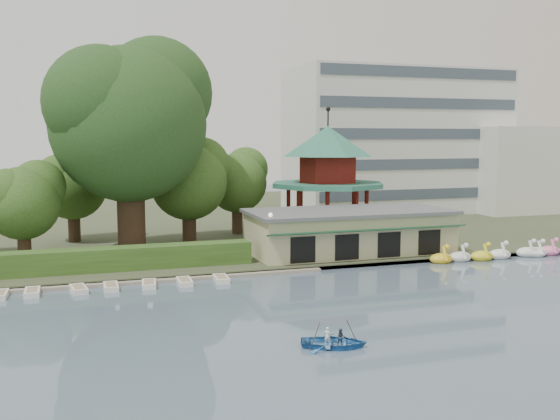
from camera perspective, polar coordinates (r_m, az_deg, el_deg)
name	(u,v)px	position (r m, az deg, el deg)	size (l,w,h in m)	color
ground_plane	(349,339)	(34.57, 6.35, -11.67)	(220.00, 220.00, 0.00)	slate
shore	(185,219)	(83.64, -8.64, -0.79)	(220.00, 70.00, 0.40)	#424930
embankment	(259,272)	(50.22, -1.93, -5.67)	(220.00, 0.60, 0.30)	gray
dock	(104,283)	(48.24, -15.79, -6.47)	(34.00, 1.60, 0.24)	gray
boathouse	(349,231)	(57.60, 6.33, -1.89)	(18.60, 9.39, 3.90)	#BCB587
pavilion	(328,169)	(67.05, 4.38, 3.71)	(12.40, 12.40, 13.50)	#BCB587
office_building	(416,146)	(91.49, 12.30, 5.75)	(38.00, 18.00, 20.00)	silver
hedge	(61,262)	(51.21, -19.36, -4.50)	(30.00, 2.00, 1.80)	#395D22
lamp_post	(271,229)	(51.69, -0.87, -1.73)	(0.36, 0.36, 4.28)	black
big_tree	(130,114)	(58.29, -13.52, 8.56)	(15.33, 14.29, 19.85)	#3A281C
small_trees	(106,185)	(62.03, -15.63, 2.26)	(39.53, 16.59, 10.55)	#3A281C
swan_boats	(509,254)	(60.39, 20.24, -3.76)	(16.07, 2.09, 1.92)	yellow
moored_rowboats	(57,290)	(46.78, -19.74, -6.94)	(24.37, 2.58, 0.36)	white
rowboat_with_passengers	(334,338)	(33.12, 4.97, -11.56)	(5.76, 5.01, 2.01)	#2F70B3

